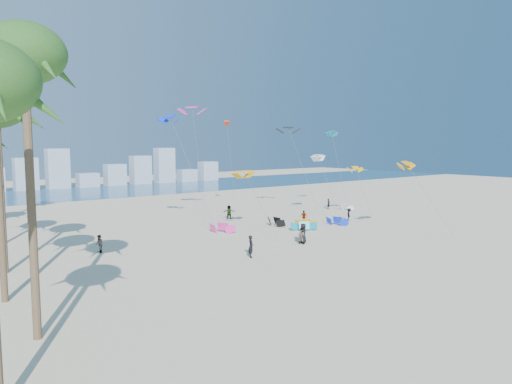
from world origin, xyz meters
TOP-DOWN VIEW (x-y plane):
  - ground at (0.00, 0.00)m, footprint 220.00×220.00m
  - ocean at (0.00, 72.00)m, footprint 220.00×220.00m
  - kitesurfer_near at (-3.23, 8.69)m, footprint 0.73×0.81m
  - kitesurfer_mid at (3.73, 10.00)m, footprint 0.84×0.92m
  - kitesurfers_far at (6.84, 19.01)m, footprint 36.62×17.28m
  - grounded_kites at (10.16, 17.68)m, footprint 25.20×10.60m
  - flying_kites at (10.99, 23.35)m, footprint 29.31×32.72m
  - distant_skyline at (-1.19, 82.00)m, footprint 85.00×3.00m

SIDE VIEW (x-z plane):
  - ground at x=0.00m, z-range 0.00..0.00m
  - ocean at x=0.00m, z-range 0.01..0.01m
  - grounded_kites at x=10.16m, z-range -0.03..0.92m
  - kitesurfer_mid at x=3.73m, z-range 0.00..1.55m
  - kitesurfers_far at x=6.84m, z-range -0.10..1.79m
  - kitesurfer_near at x=-3.23m, z-range 0.00..1.87m
  - distant_skyline at x=-1.19m, z-range -1.11..7.29m
  - flying_kites at x=10.99m, z-range 3.08..17.65m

